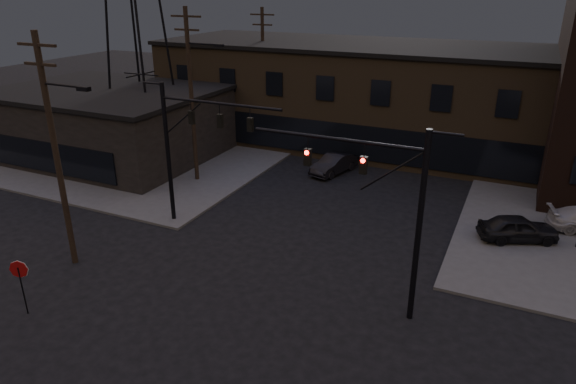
# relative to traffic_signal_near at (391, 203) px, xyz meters

# --- Properties ---
(ground) EXTENTS (140.00, 140.00, 0.00)m
(ground) POSITION_rel_traffic_signal_near_xyz_m (-5.36, -4.50, -4.93)
(ground) COLOR black
(ground) RESTS_ON ground
(sidewalk_nw) EXTENTS (30.00, 30.00, 0.15)m
(sidewalk_nw) POSITION_rel_traffic_signal_near_xyz_m (-27.36, 17.50, -4.86)
(sidewalk_nw) COLOR #474744
(sidewalk_nw) RESTS_ON ground
(building_row) EXTENTS (40.00, 12.00, 8.00)m
(building_row) POSITION_rel_traffic_signal_near_xyz_m (-5.36, 23.50, -0.93)
(building_row) COLOR #4C3C28
(building_row) RESTS_ON ground
(building_left) EXTENTS (16.00, 12.00, 5.00)m
(building_left) POSITION_rel_traffic_signal_near_xyz_m (-25.36, 11.50, -2.43)
(building_left) COLOR black
(building_left) RESTS_ON ground
(traffic_signal_near) EXTENTS (7.12, 0.24, 8.00)m
(traffic_signal_near) POSITION_rel_traffic_signal_near_xyz_m (0.00, 0.00, 0.00)
(traffic_signal_near) COLOR black
(traffic_signal_near) RESTS_ON ground
(traffic_signal_far) EXTENTS (7.12, 0.24, 8.00)m
(traffic_signal_far) POSITION_rel_traffic_signal_near_xyz_m (-12.07, 3.50, 0.08)
(traffic_signal_far) COLOR black
(traffic_signal_far) RESTS_ON ground
(stop_sign) EXTENTS (0.72, 0.33, 2.48)m
(stop_sign) POSITION_rel_traffic_signal_near_xyz_m (-13.36, -6.49, -3.09)
(stop_sign) COLOR black
(stop_sign) RESTS_ON ground
(utility_pole_near) EXTENTS (3.70, 0.28, 11.00)m
(utility_pole_near) POSITION_rel_traffic_signal_near_xyz_m (-14.79, -2.50, 0.94)
(utility_pole_near) COLOR black
(utility_pole_near) RESTS_ON ground
(utility_pole_mid) EXTENTS (3.70, 0.28, 11.50)m
(utility_pole_mid) POSITION_rel_traffic_signal_near_xyz_m (-15.79, 9.50, 1.19)
(utility_pole_mid) COLOR black
(utility_pole_mid) RESTS_ON ground
(utility_pole_far) EXTENTS (2.20, 0.28, 11.00)m
(utility_pole_far) POSITION_rel_traffic_signal_near_xyz_m (-16.86, 21.50, 0.85)
(utility_pole_far) COLOR black
(utility_pole_far) RESTS_ON ground
(parked_car_lot_a) EXTENTS (4.35, 3.14, 1.38)m
(parked_car_lot_a) POSITION_rel_traffic_signal_near_xyz_m (4.76, 9.01, -4.09)
(parked_car_lot_a) COLOR black
(parked_car_lot_a) RESTS_ON sidewalk_ne
(car_crossing) EXTENTS (2.53, 4.44, 1.38)m
(car_crossing) POSITION_rel_traffic_signal_near_xyz_m (-7.79, 15.03, -4.24)
(car_crossing) COLOR black
(car_crossing) RESTS_ON ground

